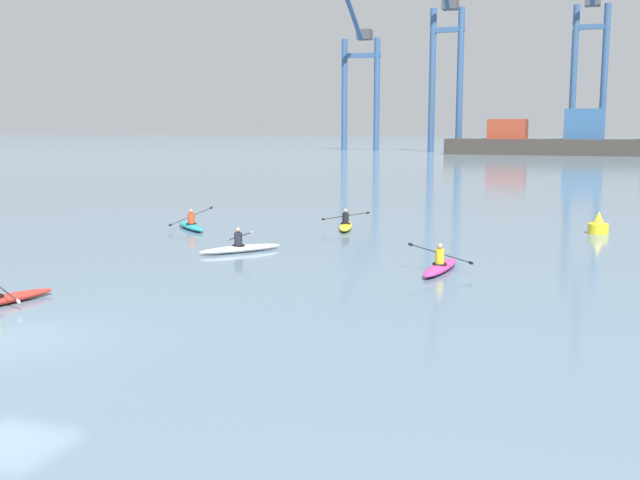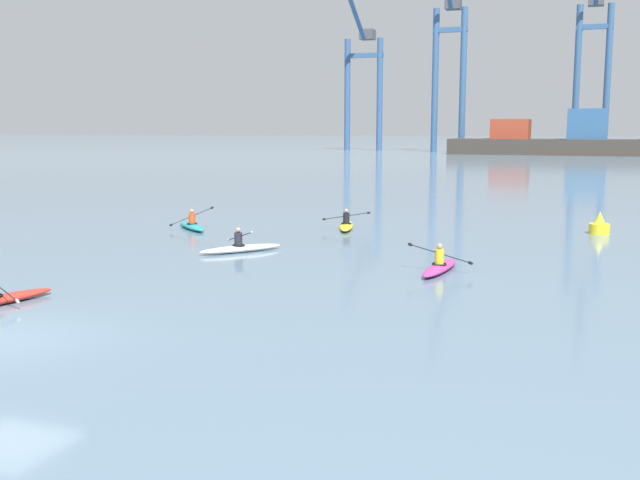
% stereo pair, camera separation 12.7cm
% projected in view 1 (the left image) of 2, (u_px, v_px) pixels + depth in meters
% --- Properties ---
extents(ground_plane, '(800.00, 800.00, 0.00)m').
position_uv_depth(ground_plane, '(5.00, 340.00, 17.01)').
color(ground_plane, slate).
extents(container_barge, '(45.80, 9.19, 7.73)m').
position_uv_depth(container_barge, '(583.00, 141.00, 128.61)').
color(container_barge, '#38332D').
rests_on(container_barge, ground).
extents(gantry_crane_west, '(8.01, 16.72, 31.16)m').
position_uv_depth(gantry_crane_west, '(360.00, 73.00, 152.39)').
color(gantry_crane_west, '#335684').
rests_on(gantry_crane_west, ground).
extents(gantry_crane_west_mid, '(6.39, 16.90, 38.87)m').
position_uv_depth(gantry_crane_west_mid, '(446.00, 54.00, 140.21)').
color(gantry_crane_west_mid, '#335684').
rests_on(gantry_crane_west_mid, ground).
extents(gantry_crane_east_mid, '(6.55, 15.98, 37.94)m').
position_uv_depth(gantry_crane_east_mid, '(590.00, 53.00, 139.21)').
color(gantry_crane_east_mid, '#335684').
rests_on(gantry_crane_east_mid, ground).
extents(channel_buoy, '(0.90, 0.90, 1.00)m').
position_uv_depth(channel_buoy, '(598.00, 226.00, 34.01)').
color(channel_buoy, yellow).
rests_on(channel_buoy, ground).
extents(kayak_yellow, '(2.20, 3.44, 0.95)m').
position_uv_depth(kayak_yellow, '(346.00, 225.00, 35.60)').
color(kayak_yellow, yellow).
rests_on(kayak_yellow, ground).
extents(kayak_magenta, '(2.24, 3.44, 0.95)m').
position_uv_depth(kayak_magenta, '(440.00, 266.00, 25.08)').
color(kayak_magenta, '#C13384').
rests_on(kayak_magenta, ground).
extents(kayak_white, '(2.58, 3.04, 0.96)m').
position_uv_depth(kayak_white, '(240.00, 248.00, 28.96)').
color(kayak_white, silver).
rests_on(kayak_white, ground).
extents(kayak_teal, '(2.85, 2.80, 1.05)m').
position_uv_depth(kayak_teal, '(191.00, 225.00, 35.48)').
color(kayak_teal, teal).
rests_on(kayak_teal, ground).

